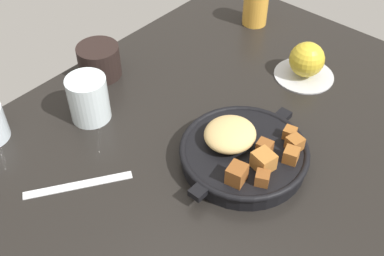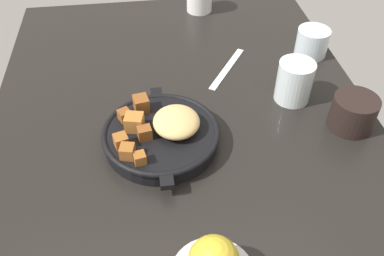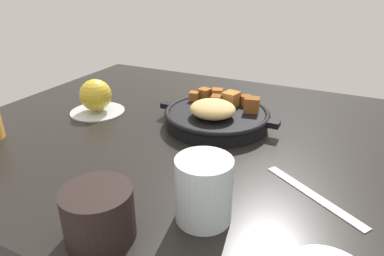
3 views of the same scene
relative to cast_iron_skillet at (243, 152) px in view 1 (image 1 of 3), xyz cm
name	(u,v)px [view 1 (image 1 of 3)]	position (x,y,z in cm)	size (l,w,h in cm)	color
ground_plane	(205,165)	(-4.20, 5.08, -3.68)	(114.49, 80.46, 2.40)	black
cast_iron_skillet	(243,152)	(0.00, 0.00, 0.00)	(27.14, 22.84, 6.80)	black
saucer_plate	(304,75)	(28.77, 5.08, -2.18)	(12.83, 12.83, 0.60)	#B7BABF
red_apple	(307,59)	(28.77, 5.08, 1.84)	(7.45, 7.45, 7.45)	gold
butter_knife	(78,185)	(-22.94, 17.61, -2.30)	(18.41, 1.60, 0.36)	silver
coffee_mug_dark	(99,61)	(0.22, 38.46, 1.01)	(8.95, 8.95, 6.99)	black
juice_glass_amber	(256,6)	(39.26, 25.96, 2.15)	(6.05, 6.05, 9.27)	gold
water_glass_tall	(89,99)	(-10.02, 29.42, 2.09)	(7.72, 7.72, 9.14)	silver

